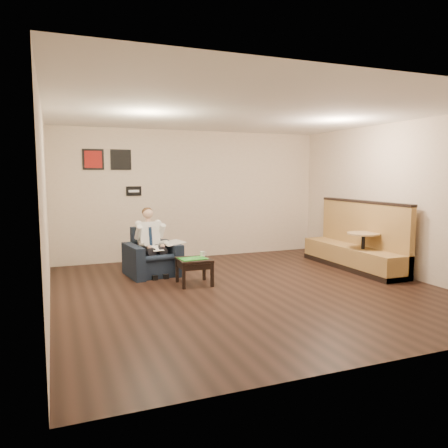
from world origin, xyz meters
name	(u,v)px	position (x,y,z in m)	size (l,w,h in m)	color
ground	(249,289)	(0.00, 0.00, 0.00)	(6.00, 6.00, 0.00)	black
wall_back	(193,195)	(0.00, 3.00, 1.40)	(6.00, 0.02, 2.80)	beige
wall_front	(383,223)	(0.00, -3.00, 1.40)	(6.00, 0.02, 2.80)	beige
wall_left	(45,209)	(-3.00, 0.00, 1.40)	(0.02, 6.00, 2.80)	beige
wall_right	(398,199)	(3.00, 0.00, 1.40)	(0.02, 6.00, 2.80)	beige
ceiling	(250,113)	(0.00, 0.00, 2.80)	(6.00, 6.00, 0.02)	white
seating_sign	(134,191)	(-1.30, 2.98, 1.50)	(0.32, 0.02, 0.20)	black
art_print_left	(93,159)	(-2.10, 2.98, 2.15)	(0.42, 0.03, 0.42)	#A61914
art_print_right	(121,160)	(-1.55, 2.98, 2.15)	(0.42, 0.03, 0.42)	black
armchair	(152,252)	(-1.23, 1.58, 0.43)	(0.89, 0.89, 0.87)	black
seated_man	(154,244)	(-1.22, 1.47, 0.59)	(0.56, 0.85, 1.19)	silver
lap_papers	(156,248)	(-1.21, 1.37, 0.53)	(0.20, 0.28, 0.01)	white
newspaper	(172,243)	(-0.86, 1.53, 0.59)	(0.38, 0.47, 0.01)	silver
side_table	(194,272)	(-0.73, 0.63, 0.22)	(0.54, 0.54, 0.44)	black
green_folder	(193,259)	(-0.76, 0.62, 0.45)	(0.44, 0.31, 0.01)	green
coffee_mug	(202,254)	(-0.54, 0.74, 0.49)	(0.08, 0.08, 0.09)	white
smartphone	(195,256)	(-0.67, 0.79, 0.45)	(0.14, 0.07, 0.01)	black
banquette	(353,235)	(2.59, 0.72, 0.66)	(0.61, 2.57, 1.31)	olive
cafe_table	(363,252)	(2.55, 0.37, 0.38)	(0.60, 0.60, 0.75)	tan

